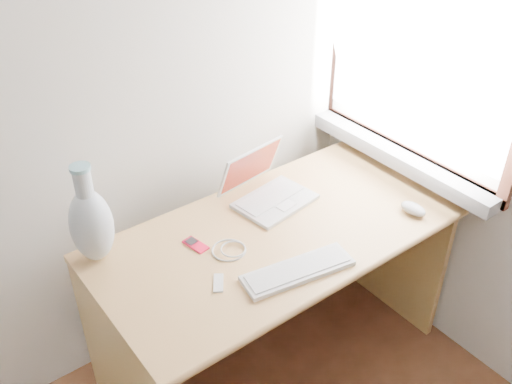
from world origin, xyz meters
TOP-DOWN VIEW (x-y plane):
  - window at (1.72, 1.30)m, footprint 0.11×0.99m
  - desk at (1.03, 1.36)m, footprint 1.35×0.68m
  - laptop at (1.14, 1.46)m, footprint 0.33×0.29m
  - external_keyboard at (0.95, 1.06)m, footprint 0.40×0.18m
  - mouse at (1.52, 1.05)m, footprint 0.07×0.11m
  - ipod at (0.75, 1.39)m, footprint 0.06×0.10m
  - cable_coil at (0.83, 1.29)m, footprint 0.13×0.13m
  - remote at (0.70, 1.18)m, footprint 0.07×0.09m
  - vase at (0.44, 1.54)m, footprint 0.14×0.14m

SIDE VIEW (x-z plane):
  - desk at x=1.03m, z-range 0.15..0.87m
  - remote at x=0.70m, z-range 0.72..0.72m
  - cable_coil at x=0.83m, z-range 0.72..0.72m
  - ipod at x=0.75m, z-range 0.72..0.73m
  - external_keyboard at x=0.95m, z-range 0.72..0.74m
  - mouse at x=1.52m, z-range 0.72..0.75m
  - laptop at x=1.14m, z-range 0.66..0.86m
  - vase at x=0.44m, z-range 0.68..1.05m
  - window at x=1.72m, z-range 0.72..1.83m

